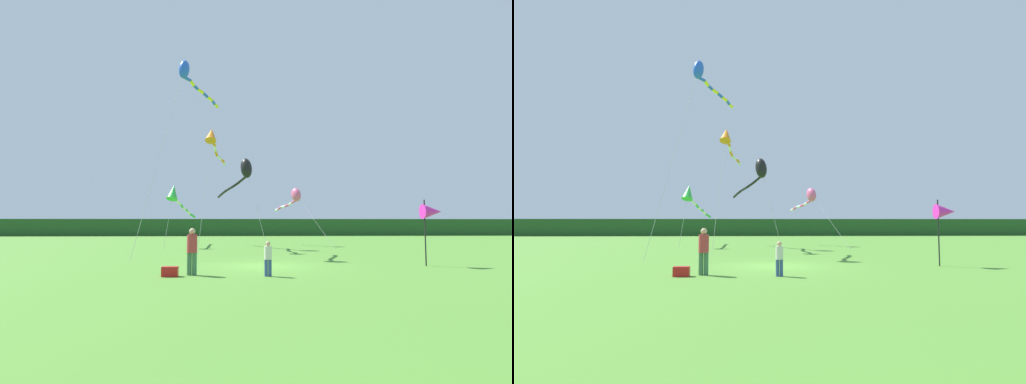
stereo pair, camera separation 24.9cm
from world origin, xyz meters
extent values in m
plane|color=#4C842D|center=(0.00, 0.00, 0.00)|extent=(120.00, 120.00, 0.00)
cube|color=#234C23|center=(0.00, 45.00, 1.30)|extent=(108.00, 2.96, 2.61)
cylinder|color=#3F724C|center=(-2.99, -3.08, 0.43)|extent=(0.18, 0.18, 0.85)
cylinder|color=#3F724C|center=(-2.79, -3.08, 0.43)|extent=(0.18, 0.18, 0.85)
cylinder|color=#B23338|center=(-2.89, -3.08, 1.19)|extent=(0.39, 0.39, 0.67)
sphere|color=tan|center=(-2.89, -3.08, 1.65)|extent=(0.25, 0.25, 0.25)
cylinder|color=#334C8C|center=(-0.10, -3.55, 0.31)|extent=(0.13, 0.13, 0.62)
cylinder|color=#334C8C|center=(0.04, -3.55, 0.31)|extent=(0.13, 0.13, 0.62)
cylinder|color=silver|center=(-0.03, -3.55, 0.87)|extent=(0.28, 0.28, 0.49)
sphere|color=tan|center=(-0.03, -3.55, 1.20)|extent=(0.18, 0.18, 0.18)
cube|color=red|center=(-3.65, -3.44, 0.18)|extent=(0.59, 0.33, 0.36)
cylinder|color=black|center=(7.52, -0.32, 1.52)|extent=(0.06, 0.06, 3.05)
cone|color=#E026B2|center=(7.87, -0.32, 2.50)|extent=(0.90, 0.70, 0.70)
cylinder|color=#B2B2B2|center=(-5.68, 4.94, 5.96)|extent=(2.15, 4.15, 11.93)
ellipsoid|color=blue|center=(-4.62, 7.00, 11.92)|extent=(1.03, 1.19, 1.42)
cylinder|color=blue|center=(-4.44, 7.20, 11.37)|extent=(0.52, 0.55, 0.27)
cylinder|color=yellow|center=(-4.18, 7.65, 11.27)|extent=(0.37, 0.62, 0.33)
cylinder|color=blue|center=(-3.99, 8.15, 11.15)|extent=(0.42, 0.60, 0.29)
cylinder|color=yellow|center=(-3.71, 8.60, 11.04)|extent=(0.52, 0.58, 0.32)
cylinder|color=blue|center=(-3.41, 9.04, 10.91)|extent=(0.46, 0.60, 0.32)
cylinder|color=yellow|center=(-3.12, 9.49, 10.79)|extent=(0.50, 0.59, 0.31)
cylinder|color=blue|center=(-2.90, 9.96, 10.69)|extent=(0.34, 0.60, 0.29)
cylinder|color=yellow|center=(-2.73, 10.46, 10.60)|extent=(0.41, 0.60, 0.28)
cylinder|color=#B2B2B2|center=(0.30, 11.31, 3.13)|extent=(1.50, 2.72, 6.27)
ellipsoid|color=black|center=(-0.43, 12.65, 6.27)|extent=(1.41, 1.60, 1.82)
cylinder|color=black|center=(-0.75, 13.21, 5.41)|extent=(0.83, 1.26, 0.61)
cylinder|color=black|center=(-1.31, 14.35, 5.09)|extent=(0.69, 1.28, 0.42)
cylinder|color=black|center=(-1.81, 15.52, 4.88)|extent=(0.70, 1.28, 0.39)
cylinder|color=black|center=(-2.26, 16.71, 4.68)|extent=(0.60, 1.30, 0.39)
cylinder|color=black|center=(-2.65, 17.92, 4.48)|extent=(0.57, 1.31, 0.41)
cylinder|color=#B2B2B2|center=(5.23, 14.33, 2.23)|extent=(2.36, 4.31, 4.48)
ellipsoid|color=#E5598C|center=(4.06, 16.47, 4.46)|extent=(1.34, 1.64, 1.58)
cylinder|color=#E5598C|center=(3.90, 16.68, 3.88)|extent=(0.51, 0.58, 0.36)
cylinder|color=white|center=(3.66, 17.12, 3.71)|extent=(0.39, 0.60, 0.35)
cylinder|color=#E5598C|center=(3.42, 17.56, 3.57)|extent=(0.50, 0.57, 0.33)
cylinder|color=white|center=(3.10, 17.97, 3.47)|extent=(0.49, 0.55, 0.26)
cylinder|color=#E5598C|center=(2.82, 18.39, 3.36)|extent=(0.45, 0.60, 0.36)
cylinder|color=white|center=(2.61, 18.86, 3.22)|extent=(0.39, 0.59, 0.30)
cylinder|color=#B2B2B2|center=(-6.52, 13.30, 2.24)|extent=(0.39, 1.84, 4.49)
cone|color=green|center=(-6.34, 14.22, 4.48)|extent=(1.15, 1.47, 1.50)
cylinder|color=green|center=(-6.29, 14.69, 3.92)|extent=(0.30, 0.99, 0.32)
cylinder|color=white|center=(-6.11, 15.61, 3.74)|extent=(0.47, 1.02, 0.45)
cylinder|color=green|center=(-5.96, 16.54, 3.49)|extent=(0.25, 1.00, 0.43)
cylinder|color=white|center=(-5.87, 17.49, 3.30)|extent=(0.33, 1.00, 0.35)
cylinder|color=green|center=(-5.77, 18.43, 3.17)|extent=(0.28, 0.98, 0.30)
cylinder|color=white|center=(-5.68, 19.37, 2.99)|extent=(0.30, 1.02, 0.46)
cylinder|color=green|center=(-5.44, 20.27, 2.71)|extent=(0.59, 1.00, 0.48)
cylinder|color=#B2B2B2|center=(-3.33, 8.71, 4.23)|extent=(0.55, 4.00, 8.46)
cone|color=orange|center=(-3.07, 10.70, 8.46)|extent=(1.00, 1.33, 1.35)
cylinder|color=orange|center=(-2.95, 11.10, 7.91)|extent=(0.44, 0.90, 0.41)
cylinder|color=white|center=(-2.84, 11.92, 7.70)|extent=(0.22, 0.89, 0.41)
cylinder|color=orange|center=(-2.80, 12.75, 7.46)|extent=(0.29, 0.91, 0.44)
cylinder|color=white|center=(-2.62, 13.56, 7.26)|extent=(0.48, 0.88, 0.34)
cylinder|color=orange|center=(-2.37, 14.35, 7.13)|extent=(0.41, 0.89, 0.32)
cylinder|color=white|center=(-2.24, 15.17, 7.02)|extent=(0.25, 0.87, 0.30)
camera|label=1|loc=(-1.23, -18.54, 1.96)|focal=28.17mm
camera|label=2|loc=(-0.98, -18.55, 1.96)|focal=28.17mm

